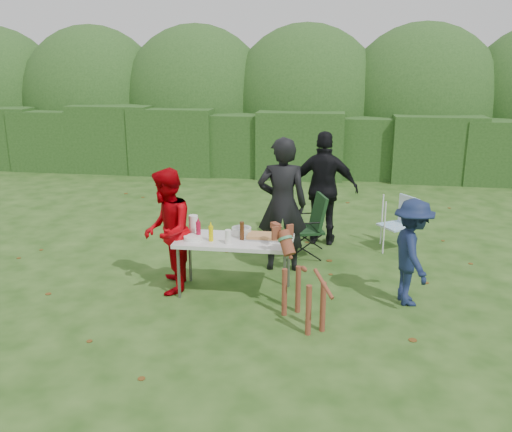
# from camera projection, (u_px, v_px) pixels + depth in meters

# --- Properties ---
(ground) EXTENTS (80.00, 80.00, 0.00)m
(ground) POSITION_uv_depth(u_px,v_px,m) (257.00, 303.00, 6.88)
(ground) COLOR #1E4211
(hedge_row) EXTENTS (22.00, 1.40, 1.70)m
(hedge_row) POSITION_uv_depth(u_px,v_px,m) (301.00, 143.00, 14.24)
(hedge_row) COLOR #23471C
(hedge_row) RESTS_ON ground
(shrub_backdrop) EXTENTS (20.00, 2.60, 3.20)m
(shrub_backdrop) POSITION_uv_depth(u_px,v_px,m) (305.00, 109.00, 15.56)
(shrub_backdrop) COLOR #3D6628
(shrub_backdrop) RESTS_ON ground
(folding_table) EXTENTS (1.50, 0.70, 0.74)m
(folding_table) POSITION_uv_depth(u_px,v_px,m) (235.00, 243.00, 7.00)
(folding_table) COLOR silver
(folding_table) RESTS_ON ground
(person_cook) EXTENTS (0.76, 0.54, 1.95)m
(person_cook) POSITION_uv_depth(u_px,v_px,m) (282.00, 205.00, 7.74)
(person_cook) COLOR black
(person_cook) RESTS_ON ground
(person_red_jacket) EXTENTS (0.78, 0.92, 1.65)m
(person_red_jacket) POSITION_uv_depth(u_px,v_px,m) (167.00, 231.00, 7.04)
(person_red_jacket) COLOR #AA0007
(person_red_jacket) RESTS_ON ground
(person_black_puffy) EXTENTS (1.13, 0.54, 1.88)m
(person_black_puffy) POSITION_uv_depth(u_px,v_px,m) (324.00, 189.00, 8.86)
(person_black_puffy) COLOR black
(person_black_puffy) RESTS_ON ground
(child) EXTENTS (0.65, 0.95, 1.35)m
(child) POSITION_uv_depth(u_px,v_px,m) (412.00, 252.00, 6.70)
(child) COLOR #152043
(child) RESTS_ON ground
(dog) EXTENTS (0.98, 1.13, 1.03)m
(dog) POSITION_uv_depth(u_px,v_px,m) (304.00, 282.00, 6.21)
(dog) COLOR brown
(dog) RESTS_ON ground
(camping_chair) EXTENTS (0.78, 0.78, 0.99)m
(camping_chair) POSITION_uv_depth(u_px,v_px,m) (304.00, 226.00, 8.37)
(camping_chair) COLOR #163518
(camping_chair) RESTS_ON ground
(lawn_chair) EXTENTS (0.72, 0.72, 0.87)m
(lawn_chair) POSITION_uv_depth(u_px,v_px,m) (397.00, 224.00, 8.69)
(lawn_chair) COLOR #3F98D4
(lawn_chair) RESTS_ON ground
(food_tray) EXTENTS (0.45, 0.30, 0.02)m
(food_tray) POSITION_uv_depth(u_px,v_px,m) (263.00, 238.00, 7.02)
(food_tray) COLOR #B7B7BA
(food_tray) RESTS_ON folding_table
(focaccia_bread) EXTENTS (0.40, 0.26, 0.04)m
(focaccia_bread) POSITION_uv_depth(u_px,v_px,m) (263.00, 235.00, 7.01)
(focaccia_bread) COLOR tan
(focaccia_bread) RESTS_ON food_tray
(mustard_bottle) EXTENTS (0.06, 0.06, 0.20)m
(mustard_bottle) POSITION_uv_depth(u_px,v_px,m) (211.00, 234.00, 6.89)
(mustard_bottle) COLOR #DBCA05
(mustard_bottle) RESTS_ON folding_table
(ketchup_bottle) EXTENTS (0.06, 0.06, 0.22)m
(ketchup_bottle) POSITION_uv_depth(u_px,v_px,m) (198.00, 230.00, 7.01)
(ketchup_bottle) COLOR #AC0E30
(ketchup_bottle) RESTS_ON folding_table
(beer_bottle) EXTENTS (0.06, 0.06, 0.24)m
(beer_bottle) POSITION_uv_depth(u_px,v_px,m) (242.00, 231.00, 6.94)
(beer_bottle) COLOR #47230F
(beer_bottle) RESTS_ON folding_table
(paper_towel_roll) EXTENTS (0.12, 0.12, 0.26)m
(paper_towel_roll) POSITION_uv_depth(u_px,v_px,m) (193.00, 225.00, 7.15)
(paper_towel_roll) COLOR white
(paper_towel_roll) RESTS_ON folding_table
(cup_stack) EXTENTS (0.08, 0.08, 0.18)m
(cup_stack) POSITION_uv_depth(u_px,v_px,m) (228.00, 237.00, 6.80)
(cup_stack) COLOR white
(cup_stack) RESTS_ON folding_table
(pasta_bowl) EXTENTS (0.26, 0.26, 0.10)m
(pasta_bowl) POSITION_uv_depth(u_px,v_px,m) (242.00, 231.00, 7.15)
(pasta_bowl) COLOR silver
(pasta_bowl) RESTS_ON folding_table
(plate_stack) EXTENTS (0.24, 0.24, 0.05)m
(plate_stack) POSITION_uv_depth(u_px,v_px,m) (193.00, 238.00, 6.96)
(plate_stack) COLOR white
(plate_stack) RESTS_ON folding_table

